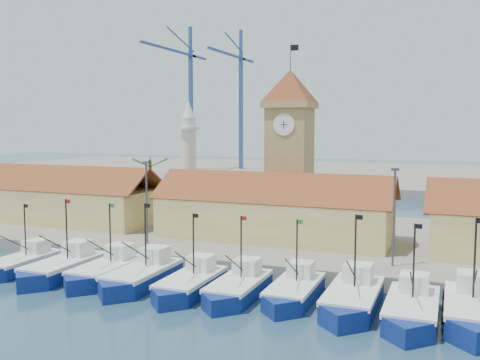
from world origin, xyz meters
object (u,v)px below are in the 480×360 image
at_px(boat_5, 237,289).
at_px(minaret, 189,160).
at_px(clock_tower, 290,145).
at_px(boat_0, 20,265).

xyz_separation_m(boat_5, minaret, (-17.50, 25.62, 8.98)).
height_order(clock_tower, minaret, clock_tower).
bearing_deg(clock_tower, boat_0, -130.41).
height_order(boat_0, boat_5, boat_5).
xyz_separation_m(boat_5, clock_tower, (-2.50, 23.61, 11.22)).
bearing_deg(boat_0, clock_tower, 49.59).
distance_m(boat_0, clock_tower, 33.43).
bearing_deg(minaret, boat_5, -55.66).
bearing_deg(minaret, boat_0, -101.76).
distance_m(boat_0, boat_5, 22.91).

